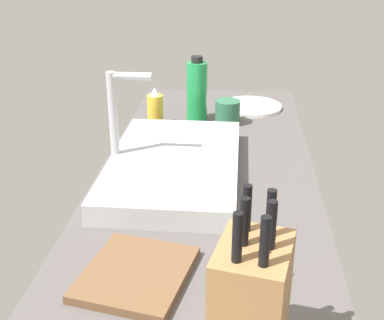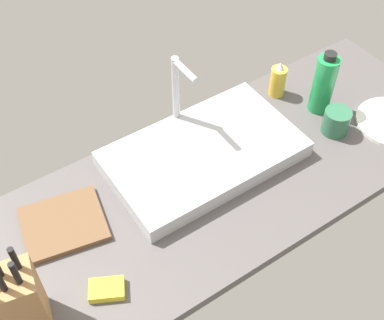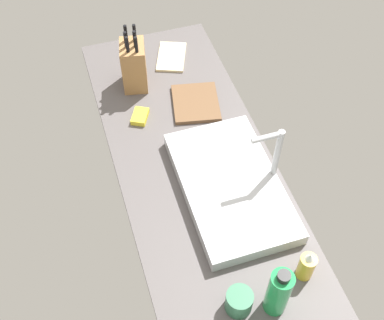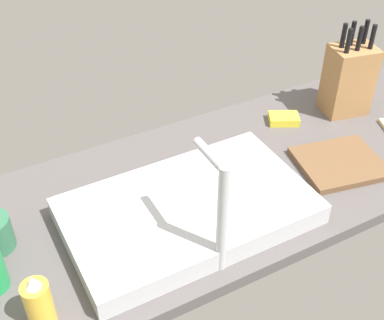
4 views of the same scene
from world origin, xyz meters
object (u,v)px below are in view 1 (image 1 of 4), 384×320
coffee_mug (228,112)px  dinner_plate (251,106)px  cutting_board (136,274)px  dish_sponge (265,278)px  sink_basin (174,166)px  knife_block (251,307)px  water_bottle (197,91)px  faucet (117,116)px  soap_bottle (155,109)px

coffee_mug → dinner_plate: bearing=-24.2°
cutting_board → dish_sponge: size_ratio=2.50×
sink_basin → dish_sponge: bearing=-153.1°
knife_block → cutting_board: bearing=59.0°
cutting_board → water_bottle: size_ratio=0.98×
coffee_mug → dish_sponge: bearing=-173.6°
faucet → water_bottle: 48.94cm
sink_basin → faucet: bearing=86.5°
knife_block → cutting_board: size_ratio=1.29×
sink_basin → dinner_plate: sink_basin is taller
faucet → dinner_plate: (60.56, -37.00, -15.78)cm
soap_bottle → dinner_plate: bearing=-56.0°
knife_block → dinner_plate: bearing=11.1°
cutting_board → knife_block: bearing=-132.9°
faucet → dish_sponge: 62.71cm
faucet → coffee_mug: size_ratio=3.29×
knife_block → coffee_mug: 110.18cm
faucet → water_bottle: faucet is taller
soap_bottle → faucet: bearing=174.2°
water_bottle → dish_sponge: size_ratio=2.55×
faucet → dinner_plate: faucet is taller
knife_block → coffee_mug: size_ratio=3.34×
knife_block → faucet: bearing=39.5°
faucet → dinner_plate: size_ratio=1.21×
cutting_board → coffee_mug: coffee_mug is taller
knife_block → soap_bottle: knife_block is taller
coffee_mug → soap_bottle: bearing=99.0°
water_bottle → dinner_plate: bearing=-51.8°
cutting_board → soap_bottle: size_ratio=1.65×
coffee_mug → dish_sponge: 89.66cm
soap_bottle → knife_block: bearing=-163.4°
faucet → dish_sponge: bearing=-140.5°
knife_block → dish_sponge: (20.70, -3.30, -10.05)cm
knife_block → water_bottle: 114.32cm
water_bottle → dish_sponge: (-92.23, -21.09, -9.52)cm
sink_basin → cutting_board: bearing=178.1°
faucet → dinner_plate: 72.70cm
sink_basin → coffee_mug: 45.08cm
sink_basin → dish_sponge: 51.58cm
dish_sponge → knife_block: bearing=170.9°
knife_block → dinner_plate: knife_block is taller
soap_bottle → coffee_mug: size_ratio=1.57×
water_bottle → dinner_plate: water_bottle is taller
dinner_plate → coffee_mug: size_ratio=2.73×
knife_block → water_bottle: knife_block is taller
dinner_plate → coffee_mug: coffee_mug is taller
knife_block → dinner_plate: 128.64cm
cutting_board → water_bottle: water_bottle is taller
soap_bottle → dish_sponge: bearing=-157.7°
sink_basin → dinner_plate: size_ratio=2.48×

